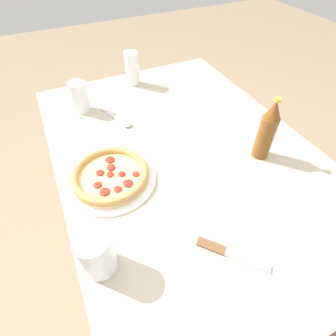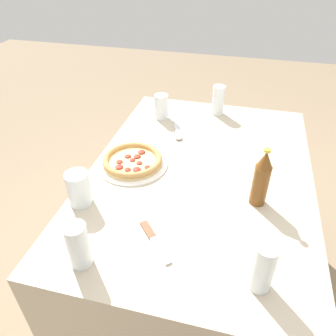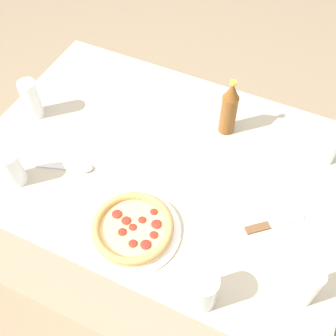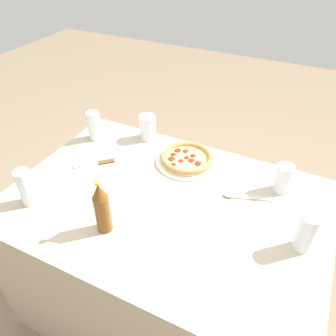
{
  "view_description": "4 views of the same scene",
  "coord_description": "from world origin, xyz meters",
  "px_view_note": "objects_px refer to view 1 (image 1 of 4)",
  "views": [
    {
      "loc": [
        0.61,
        -0.35,
        1.4
      ],
      "look_at": [
        0.1,
        -0.11,
        0.81
      ],
      "focal_mm": 28.0,
      "sensor_mm": 36.0,
      "label": 1
    },
    {
      "loc": [
        1.07,
        0.13,
        1.56
      ],
      "look_at": [
        0.11,
        -0.11,
        0.83
      ],
      "focal_mm": 35.0,
      "sensor_mm": 36.0,
      "label": 2
    },
    {
      "loc": [
        0.38,
        -0.79,
        1.89
      ],
      "look_at": [
        0.05,
        -0.07,
        0.84
      ],
      "focal_mm": 45.0,
      "sensor_mm": 36.0,
      "label": 3
    },
    {
      "loc": [
        -0.43,
        0.86,
        1.69
      ],
      "look_at": [
        0.04,
        -0.1,
        0.85
      ],
      "focal_mm": 35.0,
      "sensor_mm": 36.0,
      "label": 4
    }
  ],
  "objects_px": {
    "beer_bottle": "(267,131)",
    "knife": "(229,253)",
    "pizza_veggie": "(110,176)",
    "glass_orange_juice": "(97,254)",
    "glass_red_wine": "(132,70)",
    "glass_lemonade": "(80,98)",
    "spoon": "(120,120)"
  },
  "relations": [
    {
      "from": "beer_bottle",
      "to": "knife",
      "type": "bearing_deg",
      "value": -49.35
    },
    {
      "from": "pizza_veggie",
      "to": "glass_orange_juice",
      "type": "xyz_separation_m",
      "value": [
        0.26,
        -0.1,
        0.04
      ]
    },
    {
      "from": "pizza_veggie",
      "to": "glass_red_wine",
      "type": "bearing_deg",
      "value": 153.67
    },
    {
      "from": "glass_lemonade",
      "to": "knife",
      "type": "relative_size",
      "value": 0.8
    },
    {
      "from": "glass_orange_juice",
      "to": "knife",
      "type": "bearing_deg",
      "value": 70.24
    },
    {
      "from": "glass_red_wine",
      "to": "spoon",
      "type": "xyz_separation_m",
      "value": [
        0.27,
        -0.15,
        -0.06
      ]
    },
    {
      "from": "knife",
      "to": "beer_bottle",
      "type": "bearing_deg",
      "value": 130.65
    },
    {
      "from": "pizza_veggie",
      "to": "spoon",
      "type": "height_order",
      "value": "pizza_veggie"
    },
    {
      "from": "pizza_veggie",
      "to": "glass_red_wine",
      "type": "height_order",
      "value": "glass_red_wine"
    },
    {
      "from": "glass_lemonade",
      "to": "knife",
      "type": "xyz_separation_m",
      "value": [
        0.81,
        0.19,
        -0.05
      ]
    },
    {
      "from": "spoon",
      "to": "beer_bottle",
      "type": "bearing_deg",
      "value": 43.82
    },
    {
      "from": "beer_bottle",
      "to": "spoon",
      "type": "bearing_deg",
      "value": -136.18
    },
    {
      "from": "beer_bottle",
      "to": "spoon",
      "type": "height_order",
      "value": "beer_bottle"
    },
    {
      "from": "glass_lemonade",
      "to": "pizza_veggie",
      "type": "bearing_deg",
      "value": -0.84
    },
    {
      "from": "glass_red_wine",
      "to": "beer_bottle",
      "type": "height_order",
      "value": "beer_bottle"
    },
    {
      "from": "spoon",
      "to": "glass_red_wine",
      "type": "bearing_deg",
      "value": 150.63
    },
    {
      "from": "pizza_veggie",
      "to": "glass_lemonade",
      "type": "relative_size",
      "value": 2.3
    },
    {
      "from": "beer_bottle",
      "to": "glass_red_wine",
      "type": "bearing_deg",
      "value": -160.73
    },
    {
      "from": "glass_orange_juice",
      "to": "spoon",
      "type": "distance_m",
      "value": 0.6
    },
    {
      "from": "glass_red_wine",
      "to": "pizza_veggie",
      "type": "bearing_deg",
      "value": -26.33
    },
    {
      "from": "glass_lemonade",
      "to": "spoon",
      "type": "xyz_separation_m",
      "value": [
        0.14,
        0.12,
        -0.05
      ]
    },
    {
      "from": "pizza_veggie",
      "to": "glass_orange_juice",
      "type": "bearing_deg",
      "value": -21.44
    },
    {
      "from": "glass_red_wine",
      "to": "beer_bottle",
      "type": "bearing_deg",
      "value": 19.27
    },
    {
      "from": "pizza_veggie",
      "to": "glass_orange_juice",
      "type": "height_order",
      "value": "glass_orange_juice"
    },
    {
      "from": "spoon",
      "to": "glass_lemonade",
      "type": "bearing_deg",
      "value": -140.14
    },
    {
      "from": "knife",
      "to": "spoon",
      "type": "relative_size",
      "value": 0.82
    },
    {
      "from": "pizza_veggie",
      "to": "glass_lemonade",
      "type": "height_order",
      "value": "glass_lemonade"
    },
    {
      "from": "glass_red_wine",
      "to": "spoon",
      "type": "height_order",
      "value": "glass_red_wine"
    },
    {
      "from": "glass_orange_juice",
      "to": "spoon",
      "type": "height_order",
      "value": "glass_orange_juice"
    },
    {
      "from": "glass_lemonade",
      "to": "knife",
      "type": "height_order",
      "value": "glass_lemonade"
    },
    {
      "from": "glass_red_wine",
      "to": "beer_bottle",
      "type": "relative_size",
      "value": 0.67
    },
    {
      "from": "glass_orange_juice",
      "to": "knife",
      "type": "height_order",
      "value": "glass_orange_juice"
    }
  ]
}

